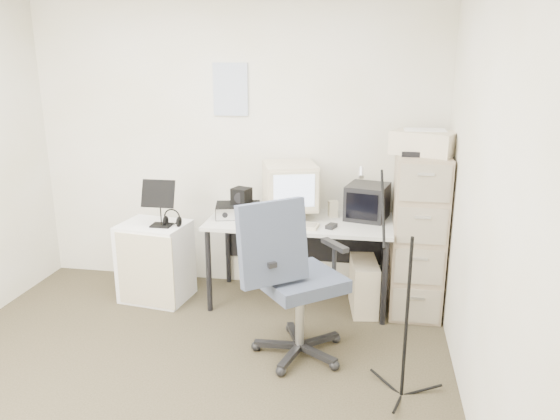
% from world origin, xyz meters
% --- Properties ---
extents(floor, '(3.60, 3.60, 0.01)m').
position_xyz_m(floor, '(0.00, 0.00, -0.01)').
color(floor, '#302B18').
rests_on(floor, ground).
extents(wall_back, '(3.60, 0.02, 2.50)m').
position_xyz_m(wall_back, '(0.00, 1.80, 1.25)').
color(wall_back, white).
rests_on(wall_back, ground).
extents(wall_right, '(0.02, 3.60, 2.50)m').
position_xyz_m(wall_right, '(1.80, 0.00, 1.25)').
color(wall_right, white).
rests_on(wall_right, ground).
extents(wall_calendar, '(0.30, 0.02, 0.44)m').
position_xyz_m(wall_calendar, '(-0.02, 1.79, 1.75)').
color(wall_calendar, white).
rests_on(wall_calendar, wall_back).
extents(filing_cabinet, '(0.40, 0.60, 1.30)m').
position_xyz_m(filing_cabinet, '(1.58, 1.48, 0.65)').
color(filing_cabinet, gray).
rests_on(filing_cabinet, floor).
extents(printer, '(0.55, 0.47, 0.18)m').
position_xyz_m(printer, '(1.58, 1.47, 1.39)').
color(printer, beige).
rests_on(printer, filing_cabinet).
extents(desk, '(1.50, 0.70, 0.73)m').
position_xyz_m(desk, '(0.63, 1.45, 0.36)').
color(desk, silver).
rests_on(desk, floor).
extents(crt_monitor, '(0.52, 0.53, 0.45)m').
position_xyz_m(crt_monitor, '(0.53, 1.51, 0.96)').
color(crt_monitor, beige).
rests_on(crt_monitor, desk).
extents(crt_tv, '(0.38, 0.40, 0.29)m').
position_xyz_m(crt_tv, '(1.17, 1.58, 0.87)').
color(crt_tv, black).
rests_on(crt_tv, desk).
extents(desk_speaker, '(0.09, 0.09, 0.14)m').
position_xyz_m(desk_speaker, '(0.89, 1.58, 0.80)').
color(desk_speaker, '#C0B594').
rests_on(desk_speaker, desk).
extents(keyboard, '(0.44, 0.19, 0.02)m').
position_xyz_m(keyboard, '(0.59, 1.26, 0.74)').
color(keyboard, beige).
rests_on(keyboard, desk).
extents(mouse, '(0.09, 0.12, 0.03)m').
position_xyz_m(mouse, '(0.90, 1.27, 0.75)').
color(mouse, black).
rests_on(mouse, desk).
extents(radio_receiver, '(0.42, 0.34, 0.10)m').
position_xyz_m(radio_receiver, '(0.11, 1.46, 0.78)').
color(radio_receiver, black).
rests_on(radio_receiver, desk).
extents(radio_speaker, '(0.17, 0.17, 0.14)m').
position_xyz_m(radio_speaker, '(0.14, 1.46, 0.90)').
color(radio_speaker, black).
rests_on(radio_speaker, radio_receiver).
extents(papers, '(0.25, 0.33, 0.02)m').
position_xyz_m(papers, '(0.32, 1.28, 0.74)').
color(papers, white).
rests_on(papers, desk).
extents(pc_tower, '(0.26, 0.47, 0.42)m').
position_xyz_m(pc_tower, '(1.17, 1.39, 0.21)').
color(pc_tower, beige).
rests_on(pc_tower, floor).
extents(office_chair, '(0.94, 0.94, 1.15)m').
position_xyz_m(office_chair, '(0.75, 0.61, 0.58)').
color(office_chair, '#384257').
rests_on(office_chair, floor).
extents(side_cart, '(0.60, 0.50, 0.67)m').
position_xyz_m(side_cart, '(-0.59, 1.32, 0.34)').
color(side_cart, white).
rests_on(side_cart, floor).
extents(music_stand, '(0.28, 0.16, 0.40)m').
position_xyz_m(music_stand, '(-0.50, 1.27, 0.87)').
color(music_stand, black).
rests_on(music_stand, side_cart).
extents(headphones, '(0.16, 0.16, 0.03)m').
position_xyz_m(headphones, '(-0.41, 1.29, 0.72)').
color(headphones, black).
rests_on(headphones, side_cart).
extents(mic_stand, '(0.02, 0.02, 1.36)m').
position_xyz_m(mic_stand, '(1.44, 0.23, 0.68)').
color(mic_stand, black).
rests_on(mic_stand, floor).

